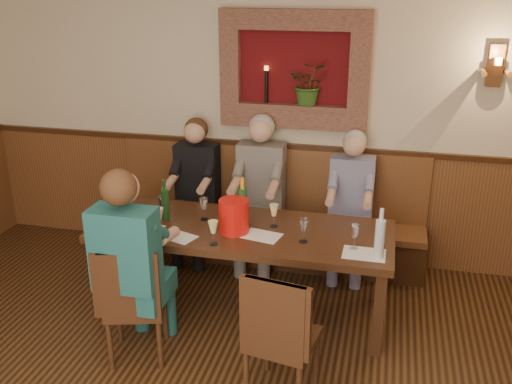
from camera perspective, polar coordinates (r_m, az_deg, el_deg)
room_shell at (r=2.56m, az=-12.13°, el=2.98°), size 6.04×6.04×2.82m
wall_niche at (r=5.27m, az=4.20°, el=11.56°), size 1.36×0.30×1.06m
wall_sconce at (r=5.24m, az=22.81°, el=11.48°), size 0.25×0.20×0.35m
dining_table at (r=4.63m, az=-1.35°, el=-4.46°), size 2.40×0.90×0.75m
bench at (r=5.61m, az=1.12°, el=-3.65°), size 3.00×0.45×1.11m
chair_near_left at (r=4.36m, az=-11.76°, el=-12.79°), size 0.50×0.50×0.93m
chair_near_right at (r=3.92m, az=2.55°, el=-16.42°), size 0.49×0.49×0.96m
person_bench_left at (r=5.59m, az=-6.07°, el=-1.06°), size 0.41×0.50×1.40m
person_bench_mid at (r=5.41m, az=0.31°, el=-1.34°), size 0.44×0.54×1.47m
person_bench_right at (r=5.32m, az=9.31°, el=-2.56°), size 0.40×0.49×1.37m
person_chair_front at (r=4.19m, az=-12.08°, el=-8.65°), size 0.45×0.55×1.49m
spittoon_bucket at (r=4.48m, az=-2.22°, el=-2.43°), size 0.26×0.26×0.27m
wine_bottle_green_a at (r=4.58m, az=-1.36°, el=-1.39°), size 0.09×0.09×0.41m
wine_bottle_green_b at (r=4.75m, az=-9.04°, el=-1.17°), size 0.07×0.07×0.35m
water_bottle at (r=4.15m, az=12.27°, el=-4.54°), size 0.09×0.09×0.38m
tasting_sheet_a at (r=4.68m, az=-11.03°, el=-3.53°), size 0.30×0.24×0.00m
tasting_sheet_b at (r=4.46m, az=0.60°, el=-4.40°), size 0.32×0.26×0.00m
tasting_sheet_c at (r=4.25m, az=10.75°, el=-6.09°), size 0.31×0.22×0.00m
tasting_sheet_d at (r=4.48m, az=-7.69°, el=-4.47°), size 0.30×0.25×0.00m
wine_glass_0 at (r=4.29m, az=-4.29°, el=-4.10°), size 0.08×0.08×0.19m
wine_glass_1 at (r=4.82m, az=-9.34°, el=-1.48°), size 0.08×0.08×0.19m
wine_glass_2 at (r=4.73m, az=-5.23°, el=-1.71°), size 0.08×0.08×0.19m
wine_glass_3 at (r=4.72m, az=-13.47°, el=-2.24°), size 0.08×0.08×0.19m
wine_glass_4 at (r=4.58m, az=-9.66°, el=-2.71°), size 0.08×0.08×0.19m
wine_glass_5 at (r=4.34m, az=4.79°, el=-3.86°), size 0.08×0.08×0.19m
wine_glass_6 at (r=4.28m, az=9.82°, el=-4.47°), size 0.08×0.08×0.19m
wine_glass_7 at (r=4.58m, az=1.81°, el=-2.38°), size 0.08×0.08×0.19m
wine_glass_8 at (r=4.49m, az=-2.38°, el=-2.92°), size 0.08×0.08×0.19m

